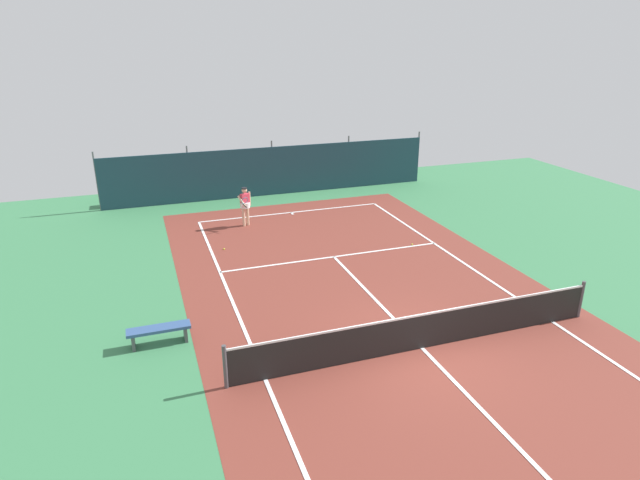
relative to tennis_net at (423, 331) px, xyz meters
The scene contains 8 objects.
ground_plane 0.51m from the tennis_net, ahead, with size 36.00×36.00×0.00m, color #387A4C.
court_surface 0.51m from the tennis_net, ahead, with size 11.02×26.60×0.01m.
tennis_net is the anchor object (origin of this frame).
back_fence 15.55m from the tennis_net, 90.00° to the left, with size 16.30×0.98×2.70m.
tennis_player 11.09m from the tennis_net, 101.88° to the left, with size 0.57×0.83×1.64m.
tennis_ball_near_player 7.29m from the tennis_net, 63.63° to the left, with size 0.07×0.07×0.07m, color #CCDB33.
tennis_ball_midcourt 9.17m from the tennis_net, 113.37° to the left, with size 0.07×0.07×0.07m, color #CCDB33.
courtside_bench 6.76m from the tennis_net, 159.10° to the left, with size 1.60×0.40×0.49m.
Camera 1 is at (-6.37, -10.36, 7.49)m, focal length 30.21 mm.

